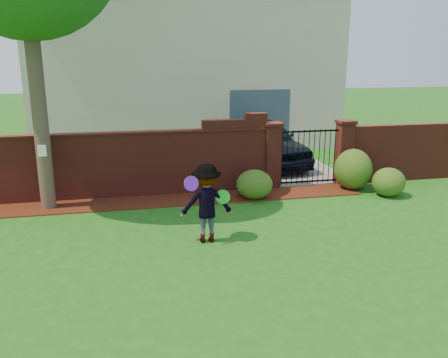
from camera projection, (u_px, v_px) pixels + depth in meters
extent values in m
cube|color=#1D5615|center=(217.00, 250.00, 9.25)|extent=(80.00, 80.00, 0.01)
cube|color=#3E160B|center=(156.00, 201.00, 12.20)|extent=(11.10, 1.08, 0.03)
cube|color=maroon|center=(107.00, 167.00, 12.37)|extent=(8.70, 0.25, 1.70)
cube|color=maroon|center=(234.00, 125.00, 12.81)|extent=(1.80, 0.25, 0.30)
cube|color=maroon|center=(256.00, 116.00, 12.87)|extent=(0.60, 0.25, 0.16)
cube|color=maroon|center=(105.00, 134.00, 12.14)|extent=(8.70, 0.31, 0.06)
cube|color=maroon|center=(405.00, 152.00, 14.14)|extent=(4.00, 0.25, 1.70)
cube|color=maroon|center=(272.00, 157.00, 13.28)|extent=(0.42, 0.42, 1.80)
cube|color=maroon|center=(273.00, 124.00, 13.03)|extent=(0.50, 0.50, 0.08)
cube|color=maroon|center=(344.00, 154.00, 13.72)|extent=(0.42, 0.42, 1.80)
cube|color=maroon|center=(346.00, 122.00, 13.48)|extent=(0.50, 0.50, 0.08)
cylinder|color=black|center=(282.00, 158.00, 13.35)|extent=(0.02, 0.02, 1.60)
cylinder|color=black|center=(287.00, 158.00, 13.38)|extent=(0.02, 0.02, 1.60)
cylinder|color=black|center=(293.00, 158.00, 13.41)|extent=(0.02, 0.02, 1.60)
cylinder|color=black|center=(298.00, 158.00, 13.45)|extent=(0.02, 0.02, 1.60)
cylinder|color=black|center=(303.00, 157.00, 13.48)|extent=(0.02, 0.02, 1.60)
cylinder|color=black|center=(308.00, 157.00, 13.51)|extent=(0.02, 0.02, 1.60)
cylinder|color=black|center=(314.00, 157.00, 13.54)|extent=(0.02, 0.02, 1.60)
cylinder|color=black|center=(319.00, 157.00, 13.58)|extent=(0.02, 0.02, 1.60)
cylinder|color=black|center=(324.00, 156.00, 13.61)|extent=(0.02, 0.02, 1.60)
cylinder|color=black|center=(329.00, 156.00, 13.64)|extent=(0.02, 0.02, 1.60)
cylinder|color=black|center=(335.00, 156.00, 13.67)|extent=(0.02, 0.02, 1.60)
cube|color=black|center=(307.00, 181.00, 13.70)|extent=(1.78, 0.03, 0.05)
cube|color=black|center=(310.00, 131.00, 13.32)|extent=(1.78, 0.03, 0.05)
cube|color=gray|center=(267.00, 157.00, 17.51)|extent=(3.20, 8.00, 0.01)
cube|color=beige|center=(185.00, 71.00, 20.00)|extent=(12.00, 6.00, 6.00)
cube|color=#384C5B|center=(260.00, 121.00, 18.19)|extent=(2.40, 0.12, 2.40)
imported|color=black|center=(266.00, 142.00, 15.99)|extent=(2.63, 4.96, 1.61)
cylinder|color=#45332A|center=(35.00, 64.00, 10.82)|extent=(0.36, 0.36, 7.00)
cube|color=white|center=(42.00, 151.00, 11.16)|extent=(0.20, 0.01, 0.28)
ellipsoid|color=#254F17|center=(254.00, 184.00, 12.38)|extent=(0.96, 0.96, 0.78)
ellipsoid|color=#254F17|center=(353.00, 169.00, 13.21)|extent=(1.05, 1.05, 1.16)
ellipsoid|color=#254F17|center=(389.00, 182.00, 12.62)|extent=(0.88, 0.88, 0.78)
imported|color=gray|center=(206.00, 204.00, 9.44)|extent=(1.09, 0.67, 1.63)
cylinder|color=#7922D4|center=(191.00, 184.00, 9.02)|extent=(0.31, 0.16, 0.30)
cylinder|color=green|center=(223.00, 197.00, 9.33)|extent=(0.29, 0.17, 0.29)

